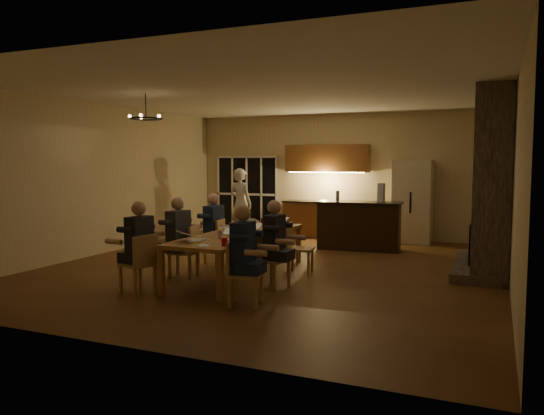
{
  "coord_description": "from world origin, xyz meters",
  "views": [
    {
      "loc": [
        3.76,
        -8.95,
        1.98
      ],
      "look_at": [
        -0.17,
        0.3,
        1.1
      ],
      "focal_mm": 35.0,
      "sensor_mm": 36.0,
      "label": 1
    }
  ],
  "objects_px": {
    "chair_left_near": "(138,264)",
    "laptop_c": "(229,226)",
    "dining_table": "(239,255)",
    "laptop_b": "(232,233)",
    "chair_left_far": "(211,243)",
    "mug_back": "(241,224)",
    "person_left_near": "(140,247)",
    "laptop_a": "(193,234)",
    "mug_front": "(228,233)",
    "plate_far": "(281,228)",
    "standing_person": "(241,204)",
    "mug_mid": "(254,227)",
    "bar_blender": "(381,193)",
    "can_cola": "(262,221)",
    "laptop_f": "(277,221)",
    "person_right_near": "(243,255)",
    "person_left_mid": "(178,238)",
    "redcup_near": "(225,242)",
    "person_right_mid": "(274,244)",
    "chair_right_mid": "(273,259)",
    "redcup_mid": "(231,226)",
    "refrigerator": "(413,202)",
    "bar_bottle": "(338,196)",
    "can_silver": "(220,235)",
    "plate_near": "(243,238)",
    "chair_left_mid": "(183,251)",
    "bar_island": "(359,226)",
    "plate_left": "(198,239)",
    "chair_right_near": "(246,274)",
    "chandelier": "(146,119)",
    "person_left_far": "(214,230)",
    "laptop_e": "(252,220)",
    "laptop_d": "(250,227)"
  },
  "relations": [
    {
      "from": "chair_left_near",
      "to": "laptop_c",
      "type": "relative_size",
      "value": 2.78
    },
    {
      "from": "dining_table",
      "to": "laptop_b",
      "type": "height_order",
      "value": "laptop_b"
    },
    {
      "from": "dining_table",
      "to": "chair_left_far",
      "type": "distance_m",
      "value": 1.07
    },
    {
      "from": "mug_back",
      "to": "chair_left_far",
      "type": "bearing_deg",
      "value": -152.73
    },
    {
      "from": "person_left_near",
      "to": "laptop_a",
      "type": "xyz_separation_m",
      "value": [
        0.66,
        0.44,
        0.17
      ]
    },
    {
      "from": "mug_front",
      "to": "plate_far",
      "type": "relative_size",
      "value": 0.41
    },
    {
      "from": "standing_person",
      "to": "mug_back",
      "type": "xyz_separation_m",
      "value": [
        1.58,
        -3.18,
        -0.1
      ]
    },
    {
      "from": "mug_mid",
      "to": "bar_blender",
      "type": "bearing_deg",
      "value": 61.6
    },
    {
      "from": "can_cola",
      "to": "chair_left_far",
      "type": "bearing_deg",
      "value": -134.18
    },
    {
      "from": "laptop_f",
      "to": "person_right_near",
      "type": "bearing_deg",
      "value": -74.7
    },
    {
      "from": "person_left_mid",
      "to": "redcup_near",
      "type": "relative_size",
      "value": 11.5
    },
    {
      "from": "person_right_mid",
      "to": "laptop_f",
      "type": "height_order",
      "value": "person_right_mid"
    },
    {
      "from": "person_left_mid",
      "to": "plate_far",
      "type": "xyz_separation_m",
      "value": [
        1.33,
        1.34,
        0.07
      ]
    },
    {
      "from": "can_cola",
      "to": "laptop_a",
      "type": "bearing_deg",
      "value": -91.94
    },
    {
      "from": "chair_right_mid",
      "to": "redcup_mid",
      "type": "bearing_deg",
      "value": 70.44
    },
    {
      "from": "refrigerator",
      "to": "mug_front",
      "type": "bearing_deg",
      "value": -111.47
    },
    {
      "from": "person_left_mid",
      "to": "person_right_near",
      "type": "bearing_deg",
      "value": 63.42
    },
    {
      "from": "laptop_c",
      "to": "bar_bottle",
      "type": "relative_size",
      "value": 1.33
    },
    {
      "from": "can_silver",
      "to": "chair_right_mid",
      "type": "bearing_deg",
      "value": 15.07
    },
    {
      "from": "person_left_near",
      "to": "plate_near",
      "type": "distance_m",
      "value": 1.62
    },
    {
      "from": "dining_table",
      "to": "chair_left_mid",
      "type": "height_order",
      "value": "chair_left_mid"
    },
    {
      "from": "bar_island",
      "to": "dining_table",
      "type": "bearing_deg",
      "value": -113.04
    },
    {
      "from": "person_left_mid",
      "to": "person_right_mid",
      "type": "height_order",
      "value": "same"
    },
    {
      "from": "plate_left",
      "to": "bar_blender",
      "type": "relative_size",
      "value": 0.65
    },
    {
      "from": "laptop_a",
      "to": "can_cola",
      "type": "xyz_separation_m",
      "value": [
        0.08,
        2.45,
        -0.05
      ]
    },
    {
      "from": "refrigerator",
      "to": "person_left_near",
      "type": "distance_m",
      "value": 7.29
    },
    {
      "from": "chair_right_near",
      "to": "laptop_a",
      "type": "xyz_separation_m",
      "value": [
        -1.16,
        0.52,
        0.42
      ]
    },
    {
      "from": "person_right_mid",
      "to": "mug_mid",
      "type": "bearing_deg",
      "value": 38.7
    },
    {
      "from": "chandelier",
      "to": "standing_person",
      "type": "bearing_deg",
      "value": 90.72
    },
    {
      "from": "laptop_f",
      "to": "mug_back",
      "type": "distance_m",
      "value": 0.68
    },
    {
      "from": "person_left_near",
      "to": "laptop_f",
      "type": "distance_m",
      "value": 2.9
    },
    {
      "from": "chair_left_far",
      "to": "plate_left",
      "type": "xyz_separation_m",
      "value": [
        0.66,
        -1.54,
        0.31
      ]
    },
    {
      "from": "chair_left_mid",
      "to": "person_right_near",
      "type": "xyz_separation_m",
      "value": [
        1.72,
        -1.19,
        0.24
      ]
    },
    {
      "from": "mug_mid",
      "to": "person_right_near",
      "type": "bearing_deg",
      "value": -68.91
    },
    {
      "from": "chair_left_far",
      "to": "mug_back",
      "type": "xyz_separation_m",
      "value": [
        0.51,
        0.26,
        0.36
      ]
    },
    {
      "from": "person_left_far",
      "to": "laptop_a",
      "type": "height_order",
      "value": "person_left_far"
    },
    {
      "from": "laptop_c",
      "to": "redcup_near",
      "type": "xyz_separation_m",
      "value": [
        0.62,
        -1.32,
        -0.05
      ]
    },
    {
      "from": "standing_person",
      "to": "plate_far",
      "type": "height_order",
      "value": "standing_person"
    },
    {
      "from": "bar_island",
      "to": "can_silver",
      "type": "distance_m",
      "value": 4.43
    },
    {
      "from": "dining_table",
      "to": "chair_left_near",
      "type": "xyz_separation_m",
      "value": [
        -0.9,
        -1.62,
        0.07
      ]
    },
    {
      "from": "mug_front",
      "to": "laptop_e",
      "type": "bearing_deg",
      "value": 100.16
    },
    {
      "from": "chair_left_near",
      "to": "plate_far",
      "type": "bearing_deg",
      "value": 167.13
    },
    {
      "from": "chair_right_near",
      "to": "chair_right_mid",
      "type": "distance_m",
      "value": 1.13
    },
    {
      "from": "person_right_mid",
      "to": "laptop_d",
      "type": "bearing_deg",
      "value": 51.96
    },
    {
      "from": "standing_person",
      "to": "redcup_mid",
      "type": "height_order",
      "value": "standing_person"
    },
    {
      "from": "person_right_near",
      "to": "person_right_mid",
      "type": "xyz_separation_m",
      "value": [
        0.01,
        1.08,
        0.0
      ]
    },
    {
      "from": "chandelier",
      "to": "laptop_a",
      "type": "xyz_separation_m",
      "value": [
        1.67,
        -1.16,
        -1.89
      ]
    },
    {
      "from": "redcup_near",
      "to": "plate_left",
      "type": "distance_m",
      "value": 0.75
    },
    {
      "from": "person_left_mid",
      "to": "redcup_mid",
      "type": "bearing_deg",
      "value": 156.38
    },
    {
      "from": "bar_island",
      "to": "bar_blender",
      "type": "bearing_deg",
      "value": -0.58
    }
  ]
}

